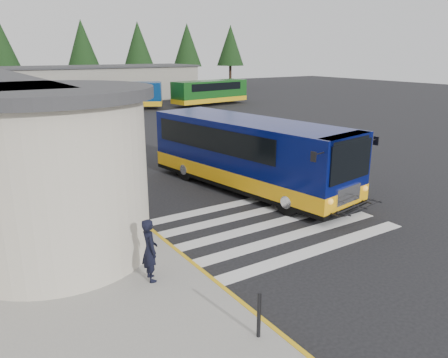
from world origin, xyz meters
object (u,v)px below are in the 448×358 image
bollard (259,315)px  far_bus_a (117,94)px  transit_bus (249,157)px  pedestrian_b (109,246)px  pedestrian_a (150,250)px  far_bus_b (210,91)px

bollard → far_bus_a: bearing=74.3°
transit_bus → pedestrian_b: (-7.80, -4.41, -0.53)m
bollard → far_bus_a: (10.92, 38.75, 0.88)m
pedestrian_a → far_bus_a: size_ratio=0.18×
pedestrian_a → pedestrian_b: (-0.77, 0.93, -0.06)m
transit_bus → pedestrian_a: size_ratio=6.63×
transit_bus → bollard: (-6.12, -8.75, -0.80)m
far_bus_b → transit_bus: bearing=143.9°
pedestrian_b → far_bus_b: bearing=143.9°
transit_bus → bollard: transit_bus is taller
transit_bus → pedestrian_a: transit_bus is taller
pedestrian_a → far_bus_b: size_ratio=0.18×
pedestrian_b → far_bus_b: size_ratio=0.17×
far_bus_a → bollard: bearing=-168.8°
pedestrian_b → far_bus_b: far_bus_b is taller
transit_bus → pedestrian_b: 8.97m
pedestrian_b → far_bus_b: (22.69, 32.37, 0.59)m
far_bus_b → pedestrian_b: bearing=136.9°
pedestrian_a → far_bus_b: far_bus_b is taller
far_bus_b → far_bus_a: bearing=70.5°
pedestrian_b → bollard: 4.66m
pedestrian_b → far_bus_a: bearing=158.8°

